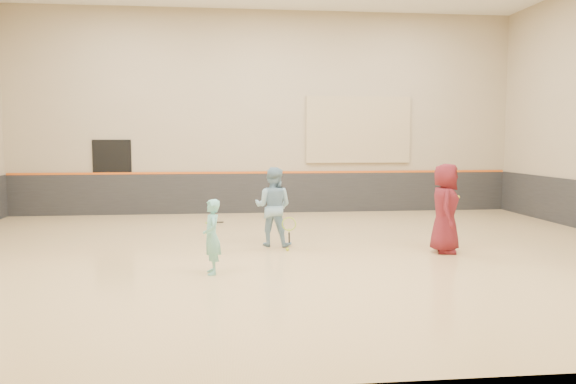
{
  "coord_description": "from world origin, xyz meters",
  "views": [
    {
      "loc": [
        -1.23,
        -10.8,
        2.21
      ],
      "look_at": [
        0.03,
        0.4,
        1.15
      ],
      "focal_mm": 35.0,
      "sensor_mm": 36.0,
      "label": 1
    }
  ],
  "objects": [
    {
      "name": "ball_in_hand",
      "position": [
        3.21,
        -0.54,
        1.1
      ],
      "size": [
        0.07,
        0.07,
        0.07
      ],
      "primitive_type": "sphere",
      "color": "gold",
      "rests_on": "young_man"
    },
    {
      "name": "young_man",
      "position": [
        3.03,
        -0.37,
        0.87
      ],
      "size": [
        0.8,
        0.99,
        1.74
      ],
      "primitive_type": "imported",
      "rotation": [
        0.0,
        0.0,
        1.24
      ],
      "color": "maroon",
      "rests_on": "floor"
    },
    {
      "name": "acoustic_panel",
      "position": [
        2.8,
        5.95,
        2.5
      ],
      "size": [
        3.2,
        0.08,
        2.0
      ],
      "primitive_type": "cube",
      "color": "tan",
      "rests_on": "wall_back"
    },
    {
      "name": "accent_stripe",
      "position": [
        0.0,
        5.96,
        1.22
      ],
      "size": [
        14.9,
        0.03,
        0.06
      ],
      "primitive_type": "cube",
      "color": "#D85914",
      "rests_on": "wall_back"
    },
    {
      "name": "ball_beside_spare",
      "position": [
        -1.68,
        2.52,
        0.03
      ],
      "size": [
        0.07,
        0.07,
        0.07
      ],
      "primitive_type": "sphere",
      "color": "#D3EB36",
      "rests_on": "floor"
    },
    {
      "name": "instructor",
      "position": [
        -0.25,
        0.71,
        0.82
      ],
      "size": [
        0.96,
        0.85,
        1.64
      ],
      "primitive_type": "imported",
      "rotation": [
        0.0,
        0.0,
        2.79
      ],
      "color": "#84AFCC",
      "rests_on": "floor"
    },
    {
      "name": "wainscot_back",
      "position": [
        0.0,
        5.97,
        0.6
      ],
      "size": [
        14.9,
        0.04,
        1.2
      ],
      "primitive_type": "cube",
      "color": "#232326",
      "rests_on": "floor"
    },
    {
      "name": "doorway",
      "position": [
        -4.5,
        5.98,
        1.1
      ],
      "size": [
        1.1,
        0.05,
        2.2
      ],
      "primitive_type": "cube",
      "color": "black",
      "rests_on": "floor"
    },
    {
      "name": "ball_under_racket",
      "position": [
        -0.02,
        0.11,
        0.03
      ],
      "size": [
        0.07,
        0.07,
        0.07
      ],
      "primitive_type": "sphere",
      "color": "#C1D631",
      "rests_on": "floor"
    },
    {
      "name": "spare_racket",
      "position": [
        -1.62,
        4.05,
        0.05
      ],
      "size": [
        0.71,
        0.71,
        0.1
      ],
      "primitive_type": null,
      "color": "#93C12A",
      "rests_on": "floor"
    },
    {
      "name": "girl",
      "position": [
        -1.46,
        -1.63,
        0.62
      ],
      "size": [
        0.35,
        0.48,
        1.24
      ],
      "primitive_type": "imported",
      "rotation": [
        0.0,
        0.0,
        -1.44
      ],
      "color": "#7CD7CE",
      "rests_on": "floor"
    },
    {
      "name": "room",
      "position": [
        0.0,
        0.0,
        0.81
      ],
      "size": [
        15.04,
        12.04,
        6.22
      ],
      "color": "tan",
      "rests_on": "ground"
    },
    {
      "name": "held_racket",
      "position": [
        0.04,
        0.31,
        0.51
      ],
      "size": [
        0.32,
        0.32,
        0.6
      ],
      "primitive_type": null,
      "color": "#96BA28",
      "rests_on": "instructor"
    }
  ]
}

